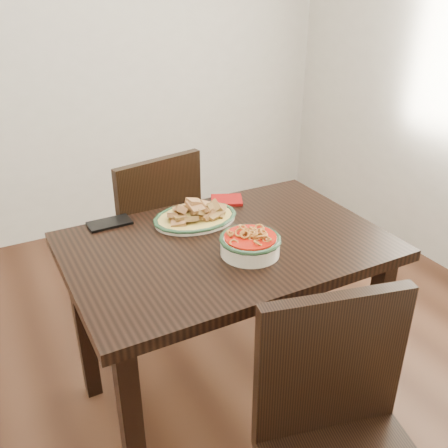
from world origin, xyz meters
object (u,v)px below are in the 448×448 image
dining_table (227,267)px  smartphone (110,223)px  noodle_bowl (250,242)px  fish_plate (195,210)px  chair_far (150,231)px  chair_near (343,441)px

dining_table → smartphone: smartphone is taller
noodle_bowl → smartphone: size_ratio=1.31×
fish_plate → noodle_bowl: fish_plate is taller
dining_table → fish_plate: 0.26m
dining_table → noodle_bowl: bearing=-75.4°
chair_far → chair_near: same height
dining_table → smartphone: size_ratio=6.95×
chair_far → noodle_bowl: 0.83m
dining_table → chair_far: bearing=95.0°
chair_far → fish_plate: (0.03, -0.45, 0.30)m
chair_near → noodle_bowl: (0.06, 0.59, 0.29)m
dining_table → chair_near: chair_near is taller
noodle_bowl → dining_table: bearing=104.6°
dining_table → chair_far: (-0.06, 0.66, -0.14)m
dining_table → chair_far: chair_far is taller
fish_plate → smartphone: (-0.30, 0.12, -0.04)m
chair_far → fish_plate: size_ratio=2.78×
chair_far → chair_near: (0.03, -1.36, 0.00)m
smartphone → chair_near: bearing=-75.2°
noodle_bowl → chair_near: bearing=-95.9°
fish_plate → dining_table: bearing=-82.4°
chair_near → fish_plate: bearing=103.1°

